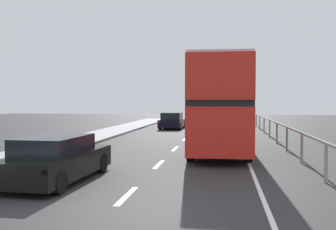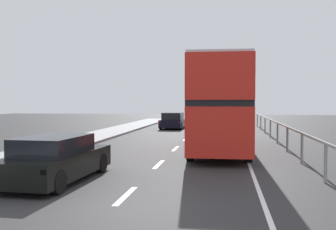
% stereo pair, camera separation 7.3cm
% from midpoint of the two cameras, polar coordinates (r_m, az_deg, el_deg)
% --- Properties ---
extents(ground_plane, '(75.61, 120.00, 0.10)m').
position_cam_midpoint_polar(ground_plane, '(8.65, -8.84, -14.42)').
color(ground_plane, '#2B2B2C').
extents(lane_paint_markings, '(3.53, 46.00, 0.01)m').
position_cam_midpoint_polar(lane_paint_markings, '(16.96, 7.34, -6.05)').
color(lane_paint_markings, silver).
rests_on(lane_paint_markings, ground).
extents(bridge_side_railing, '(0.10, 42.00, 1.20)m').
position_cam_midpoint_polar(bridge_side_railing, '(17.23, 18.18, -2.79)').
color(bridge_side_railing, gray).
rests_on(bridge_side_railing, ground).
extents(double_decker_bus_red, '(2.78, 11.09, 4.24)m').
position_cam_midpoint_polar(double_decker_bus_red, '(19.09, 7.41, 1.71)').
color(double_decker_bus_red, red).
rests_on(double_decker_bus_red, ground).
extents(hatchback_car_near, '(1.98, 4.53, 1.37)m').
position_cam_midpoint_polar(hatchback_car_near, '(11.93, -16.45, -6.37)').
color(hatchback_car_near, black).
rests_on(hatchback_car_near, ground).
extents(sedan_car_ahead, '(1.95, 4.09, 1.40)m').
position_cam_midpoint_polar(sedan_car_ahead, '(32.97, 0.58, -0.90)').
color(sedan_car_ahead, black).
rests_on(sedan_car_ahead, ground).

